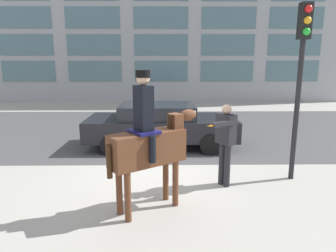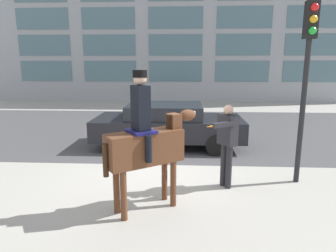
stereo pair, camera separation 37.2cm
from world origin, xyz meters
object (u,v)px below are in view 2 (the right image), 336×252
Objects in this scene: pedestrian_bystander at (227,140)px; traffic_light at (307,64)px; mounted_horse_lead at (147,142)px; street_car_near_lane at (168,124)px.

pedestrian_bystander is 2.23m from traffic_light.
mounted_horse_lead is 0.55× the size of street_car_near_lane.
street_car_near_lane is (-1.38, 3.07, -0.32)m from pedestrian_bystander.
mounted_horse_lead is 3.66m from traffic_light.
mounted_horse_lead is 4.14m from street_car_near_lane.
mounted_horse_lead reaches higher than street_car_near_lane.
traffic_light is (1.60, 0.36, 1.51)m from pedestrian_bystander.
pedestrian_bystander is at bearing -167.49° from traffic_light.
traffic_light is at bearing -10.87° from mounted_horse_lead.
mounted_horse_lead is at bearing -91.99° from street_car_near_lane.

